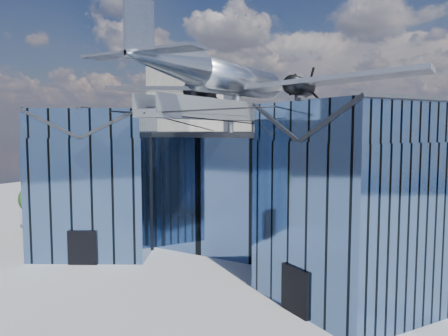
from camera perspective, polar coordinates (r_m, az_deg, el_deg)
The scene contains 4 objects.
ground_plane at distance 33.14m, azimuth -1.83°, elevation -12.77°, with size 120.00×120.00×0.00m, color gray.
museum at distance 36.85m, azimuth 3.06°, elevation -2.12°, with size 32.88×24.50×17.60m.
bg_towers at distance 78.55m, azimuth 19.57°, elevation 4.69°, with size 77.00×24.50×26.00m.
tree_side_w at distance 47.57m, azimuth -23.52°, elevation -3.74°, with size 3.32×3.32×4.74m.
Camera 1 is at (17.12, -26.49, 10.17)m, focal length 35.00 mm.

